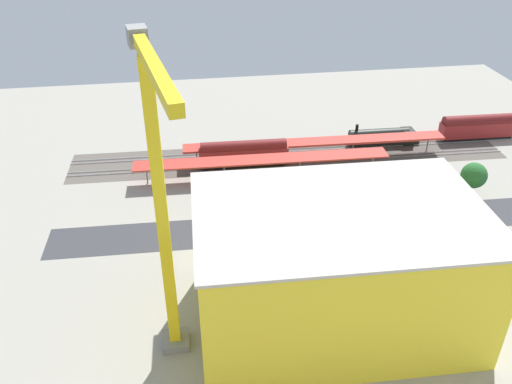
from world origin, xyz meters
The scene contains 25 objects.
ground_plane centered at (0.00, 0.00, 0.00)m, with size 153.66×153.66×0.00m, color #9E998C.
rail_bed centered at (0.00, -21.93, 0.00)m, with size 96.04×13.44×0.01m, color #5B544C.
street_asphalt centered at (0.00, 5.17, 0.00)m, with size 96.04×9.00×0.01m, color #38383D.
track_rails centered at (0.00, -21.93, 0.18)m, with size 96.00×9.88×0.12m.
platform_canopy_near centered at (7.56, -13.88, 4.04)m, with size 52.59×6.02×4.23m.
platform_canopy_far centered at (-5.25, -20.30, 4.00)m, with size 57.76×5.74×4.26m.
locomotive centered at (-22.82, -24.65, 1.94)m, with size 16.52×3.53×5.37m.
passenger_coach centered at (-46.05, -24.65, 3.06)m, with size 18.35×3.71×5.88m.
freight_coach_far centered at (10.74, -19.21, 3.12)m, with size 19.13×3.42×5.92m.
parked_car_0 centered at (-18.52, 8.54, 0.77)m, with size 4.81×1.89×1.72m.
parked_car_1 centered at (-11.68, 8.09, 0.75)m, with size 4.67×1.95×1.69m.
parked_car_2 centered at (-5.47, 8.62, 0.74)m, with size 4.32×1.84×1.64m.
parked_car_3 centered at (-0.21, 8.28, 0.77)m, with size 4.19×1.78×1.75m.
parked_car_4 centered at (6.87, 8.32, 0.74)m, with size 4.85×2.04×1.65m.
parked_car_5 centered at (13.04, 8.69, 0.71)m, with size 4.72×2.01×1.58m.
construction_building centered at (4.34, 27.87, 8.92)m, with size 36.93×23.66×17.84m, color yellow.
construction_roof_slab centered at (4.34, 27.87, 18.04)m, with size 37.53×24.26×0.40m, color #B7B2A8.
tower_crane centered at (26.29, 30.74, 23.42)m, with size 5.31×22.21×41.22m.
box_truck_0 centered at (-8.26, 10.15, 1.72)m, with size 9.03×2.62×3.56m.
box_truck_1 centered at (-1.18, 11.50, 1.77)m, with size 9.32×3.47×3.70m.
street_tree_0 centered at (-22.07, 0.66, 5.20)m, with size 4.45×4.45×7.48m.
street_tree_1 centered at (-31.56, -0.30, 4.51)m, with size 5.00×5.00×7.02m.
street_tree_2 centered at (4.60, -0.14, 5.02)m, with size 5.91×5.91×7.99m.
street_tree_3 centered at (17.84, 0.93, 4.80)m, with size 5.34×5.34×7.49m.
traffic_light centered at (-0.22, 0.64, 4.36)m, with size 0.50×0.36×6.57m.
Camera 1 is at (23.50, 81.57, 54.88)m, focal length 37.36 mm.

